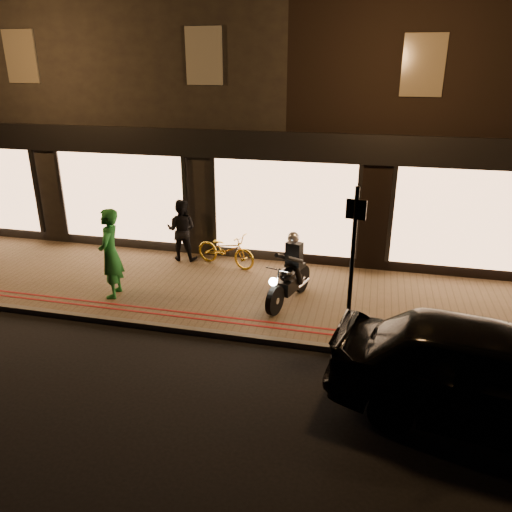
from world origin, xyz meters
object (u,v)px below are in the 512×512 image
at_px(sign_post, 352,260).
at_px(bicycle_gold, 226,250).
at_px(person_green, 110,253).
at_px(parked_car, 491,374).
at_px(motorcycle, 290,276).

bearing_deg(sign_post, bicycle_gold, 136.75).
relative_size(bicycle_gold, person_green, 0.83).
bearing_deg(parked_car, motorcycle, 58.54).
bearing_deg(bicycle_gold, motorcycle, -114.47).
relative_size(sign_post, parked_car, 0.64).
xyz_separation_m(bicycle_gold, parked_car, (5.47, -4.69, 0.24)).
bearing_deg(motorcycle, bicycle_gold, 156.07).
distance_m(motorcycle, person_green, 3.98).
height_order(sign_post, bicycle_gold, sign_post).
bearing_deg(parked_car, bicycle_gold, 58.64).
xyz_separation_m(person_green, parked_car, (7.42, -2.40, -0.33)).
relative_size(motorcycle, bicycle_gold, 1.12).
bearing_deg(bicycle_gold, parked_car, -114.65).
bearing_deg(motorcycle, person_green, -154.56).
height_order(motorcycle, sign_post, sign_post).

